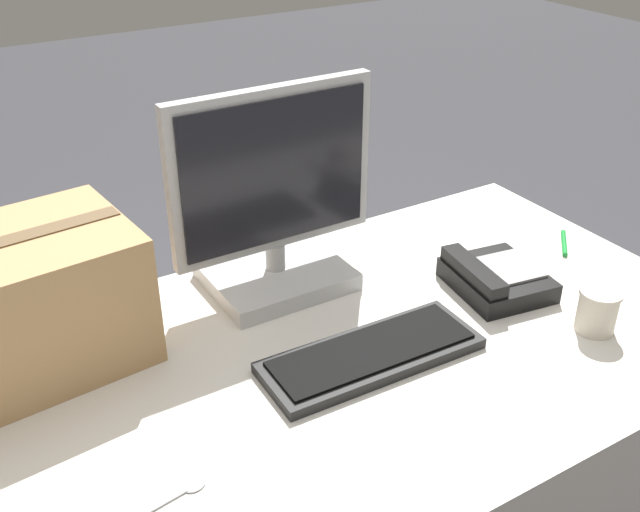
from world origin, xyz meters
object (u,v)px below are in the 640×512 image
at_px(keyboard, 371,354).
at_px(desk_phone, 495,278).
at_px(monitor, 274,210).
at_px(spoon, 177,496).
at_px(pen_marker, 564,243).
at_px(paper_cup_right, 597,310).
at_px(cardboard_box, 21,305).

xyz_separation_m(keyboard, desk_phone, (0.38, 0.07, 0.01)).
xyz_separation_m(monitor, spoon, (-0.43, -0.47, -0.18)).
xyz_separation_m(monitor, pen_marker, (0.69, -0.21, -0.18)).
height_order(monitor, spoon, monitor).
bearing_deg(paper_cup_right, monitor, 133.40).
relative_size(keyboard, paper_cup_right, 4.71).
bearing_deg(pen_marker, monitor, -62.18).
xyz_separation_m(desk_phone, paper_cup_right, (0.07, -0.22, 0.02)).
xyz_separation_m(monitor, keyboard, (0.02, -0.34, -0.17)).
height_order(keyboard, paper_cup_right, paper_cup_right).
distance_m(spoon, pen_marker, 1.15).
bearing_deg(keyboard, pen_marker, 12.82).
distance_m(monitor, keyboard, 0.38).
bearing_deg(paper_cup_right, spoon, 178.37).
distance_m(spoon, cardboard_box, 0.49).
bearing_deg(monitor, pen_marker, -16.98).
distance_m(monitor, desk_phone, 0.51).
height_order(desk_phone, cardboard_box, cardboard_box).
distance_m(keyboard, desk_phone, 0.39).
bearing_deg(spoon, desk_phone, 4.72).
bearing_deg(monitor, desk_phone, -34.25).
xyz_separation_m(spoon, cardboard_box, (-0.11, 0.46, 0.13)).
bearing_deg(pen_marker, keyboard, -33.96).
height_order(monitor, cardboard_box, monitor).
distance_m(monitor, spoon, 0.66).
height_order(keyboard, pen_marker, keyboard).
xyz_separation_m(keyboard, pen_marker, (0.67, 0.13, -0.01)).
distance_m(desk_phone, cardboard_box, 0.98).
relative_size(desk_phone, cardboard_box, 0.53).
distance_m(keyboard, paper_cup_right, 0.47).
distance_m(desk_phone, spoon, 0.85).
bearing_deg(monitor, spoon, -132.26).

